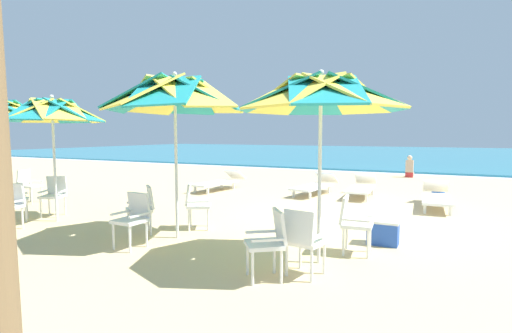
{
  "coord_description": "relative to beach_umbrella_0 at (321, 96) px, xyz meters",
  "views": [
    {
      "loc": [
        1.96,
        -8.19,
        1.8
      ],
      "look_at": [
        -2.28,
        0.33,
        1.0
      ],
      "focal_mm": 27.15,
      "sensor_mm": 36.0,
      "label": 1
    }
  ],
  "objects": [
    {
      "name": "sun_lounger_0",
      "position": [
        1.36,
        5.17,
        -2.04
      ],
      "size": [
        0.74,
        2.18,
        0.62
      ],
      "color": "white",
      "rests_on": "ground"
    },
    {
      "name": "beach_umbrella_0",
      "position": [
        0.0,
        0.0,
        0.0
      ],
      "size": [
        2.31,
        2.31,
        2.67
      ],
      "color": "silver",
      "rests_on": "ground"
    },
    {
      "name": "sun_lounger_1",
      "position": [
        -0.63,
        6.1,
        -2.04
      ],
      "size": [
        0.73,
        2.17,
        0.62
      ],
      "color": "white",
      "rests_on": "ground"
    },
    {
      "name": "beach_umbrella_2",
      "position": [
        -5.64,
        0.08,
        -0.08
      ],
      "size": [
        2.03,
        2.03,
        2.59
      ],
      "color": "silver",
      "rests_on": "ground"
    },
    {
      "name": "plastic_chair_3",
      "position": [
        -2.87,
        -0.6,
        -1.82
      ],
      "size": [
        0.45,
        0.48,
        0.87
      ],
      "color": "white",
      "rests_on": "ground"
    },
    {
      "name": "plastic_chair_9",
      "position": [
        -8.26,
        1.2,
        -1.82
      ],
      "size": [
        0.56,
        0.54,
        0.87
      ],
      "color": "white",
      "rests_on": "ground"
    },
    {
      "name": "plastic_chair_8",
      "position": [
        -6.42,
        -0.34,
        -1.82
      ],
      "size": [
        0.62,
        0.63,
        0.87
      ],
      "color": "white",
      "rests_on": "ground"
    },
    {
      "name": "ground_plane",
      "position": [
        -0.38,
        3.05,
        -2.32
      ],
      "size": [
        80.0,
        80.0,
        0.0
      ],
      "primitive_type": "plane",
      "color": "#D3B784"
    },
    {
      "name": "beach_ball",
      "position": [
        1.37,
        6.72,
        -2.14
      ],
      "size": [
        0.35,
        0.35,
        0.35
      ],
      "primitive_type": "sphere",
      "color": "blue",
      "rests_on": "ground"
    },
    {
      "name": "plastic_chair_1",
      "position": [
        -0.02,
        -0.61,
        -1.82
      ],
      "size": [
        0.5,
        0.53,
        0.87
      ],
      "color": "white",
      "rests_on": "ground"
    },
    {
      "name": "beachgoer_seated",
      "position": [
        0.16,
        12.22,
        -2.03
      ],
      "size": [
        0.3,
        0.93,
        0.92
      ],
      "color": "red",
      "rests_on": "ground"
    },
    {
      "name": "plastic_chair_2",
      "position": [
        0.33,
        0.64,
        -1.82
      ],
      "size": [
        0.51,
        0.48,
        0.87
      ],
      "color": "white",
      "rests_on": "ground"
    },
    {
      "name": "beach_umbrella_1",
      "position": [
        -2.59,
        0.16,
        0.12
      ],
      "size": [
        2.45,
        2.45,
        2.85
      ],
      "color": "silver",
      "rests_on": "ground"
    },
    {
      "name": "sun_lounger_2",
      "position": [
        -1.94,
        5.88,
        -2.04
      ],
      "size": [
        0.91,
        2.21,
        0.62
      ],
      "color": "white",
      "rests_on": "ground"
    },
    {
      "name": "sea",
      "position": [
        -0.38,
        31.63,
        -2.27
      ],
      "size": [
        80.0,
        36.0,
        0.1
      ],
      "primitive_type": "cube",
      "color": "teal",
      "rests_on": "ground"
    },
    {
      "name": "plastic_chair_4",
      "position": [
        -2.69,
        0.85,
        -1.82
      ],
      "size": [
        0.62,
        0.61,
        0.87
      ],
      "color": "white",
      "rests_on": "ground"
    },
    {
      "name": "cooler_box",
      "position": [
        0.67,
        1.35,
        -2.12
      ],
      "size": [
        0.5,
        0.34,
        0.4
      ],
      "color": "blue",
      "rests_on": "ground"
    },
    {
      "name": "plastic_chair_5",
      "position": [
        -3.32,
        0.12,
        -1.82
      ],
      "size": [
        0.63,
        0.63,
        0.87
      ],
      "color": "white",
      "rests_on": "ground"
    },
    {
      "name": "plastic_chair_7",
      "position": [
        -6.17,
        0.43,
        -1.82
      ],
      "size": [
        0.6,
        0.61,
        0.87
      ],
      "color": "white",
      "rests_on": "ground"
    },
    {
      "name": "sun_lounger_3",
      "position": [
        -4.97,
        5.35,
        -2.04
      ],
      "size": [
        0.9,
        2.21,
        0.62
      ],
      "color": "white",
      "rests_on": "ground"
    },
    {
      "name": "plastic_chair_6",
      "position": [
        -5.79,
        -0.77,
        -1.82
      ],
      "size": [
        0.51,
        0.53,
        0.87
      ],
      "color": "white",
      "rests_on": "ground"
    },
    {
      "name": "surf_foam",
      "position": [
        -0.38,
        13.33,
        -2.31
      ],
      "size": [
        80.0,
        0.7,
        0.01
      ],
      "primitive_type": "cube",
      "color": "white",
      "rests_on": "ground"
    },
    {
      "name": "plastic_chair_0",
      "position": [
        -0.37,
        -0.86,
        -1.82
      ],
      "size": [
        0.63,
        0.63,
        0.87
      ],
      "color": "white",
      "rests_on": "ground"
    }
  ]
}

